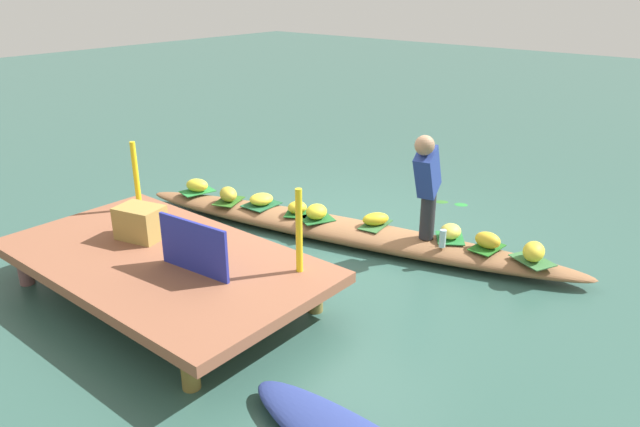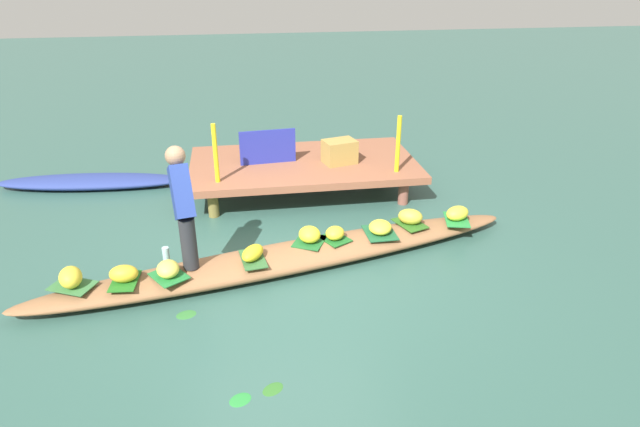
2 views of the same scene
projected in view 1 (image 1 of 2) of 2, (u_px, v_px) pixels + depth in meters
name	position (u px, v px, depth m)	size (l,w,h in m)	color
canal_water	(340.00, 239.00, 7.03)	(40.00, 40.00, 0.00)	#31574D
dock_platform	(162.00, 262.00, 5.63)	(3.20, 1.80, 0.43)	brown
vendor_boat	(341.00, 230.00, 6.99)	(5.55, 0.61, 0.22)	#8C5F3C
leaf_mat_0	(316.00, 219.00, 7.02)	(0.37, 0.31, 0.01)	#1F5F2A
banana_bunch_0	(316.00, 212.00, 6.99)	(0.26, 0.24, 0.18)	yellow
leaf_mat_1	(532.00, 260.00, 5.99)	(0.40, 0.27, 0.01)	#366E3A
banana_bunch_1	(534.00, 252.00, 5.96)	(0.29, 0.21, 0.19)	yellow
leaf_mat_2	(229.00, 201.00, 7.57)	(0.40, 0.27, 0.01)	#2D601D
banana_bunch_2	(228.00, 194.00, 7.53)	(0.29, 0.21, 0.18)	gold
leaf_mat_3	(375.00, 225.00, 6.84)	(0.44, 0.24, 0.01)	#326131
banana_bunch_3	(376.00, 219.00, 6.82)	(0.31, 0.18, 0.14)	gold
leaf_mat_4	(261.00, 204.00, 7.45)	(0.42, 0.34, 0.01)	#1E5933
banana_bunch_4	(261.00, 199.00, 7.42)	(0.30, 0.26, 0.14)	yellow
leaf_mat_5	(487.00, 247.00, 6.27)	(0.38, 0.25, 0.01)	#22681E
banana_bunch_5	(488.00, 240.00, 6.24)	(0.27, 0.19, 0.17)	gold
leaf_mat_6	(198.00, 191.00, 7.90)	(0.42, 0.27, 0.01)	#27833A
banana_bunch_6	(197.00, 185.00, 7.87)	(0.30, 0.21, 0.17)	yellow
leaf_mat_7	(297.00, 213.00, 7.18)	(0.32, 0.26, 0.01)	#1D6024
banana_bunch_7	(297.00, 207.00, 7.15)	(0.23, 0.20, 0.15)	yellow
leaf_mat_8	(450.00, 238.00, 6.50)	(0.36, 0.29, 0.01)	#227234
banana_bunch_8	(451.00, 231.00, 6.47)	(0.26, 0.22, 0.16)	#F2E252
vendor_person	(427.00, 181.00, 6.17)	(0.28, 0.51, 1.20)	#28282D
water_bottle	(443.00, 238.00, 6.26)	(0.07, 0.07, 0.19)	#A6CFD9
market_banner	(194.00, 247.00, 5.22)	(0.79, 0.03, 0.48)	#242D96
railing_post_west	(299.00, 231.00, 5.18)	(0.06, 0.06, 0.77)	yellow
railing_post_east	(136.00, 176.00, 6.61)	(0.06, 0.06, 0.77)	yellow
produce_crate	(140.00, 222.00, 5.94)	(0.44, 0.32, 0.33)	#A48542
drifting_plant_0	(451.00, 242.00, 6.94)	(0.19, 0.15, 0.01)	#307132
drifting_plant_1	(461.00, 204.00, 8.07)	(0.18, 0.14, 0.01)	#288837
drifting_plant_2	(441.00, 202.00, 8.17)	(0.18, 0.13, 0.01)	#316C28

